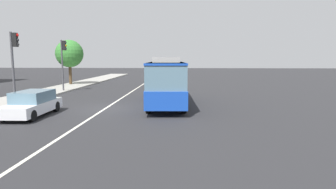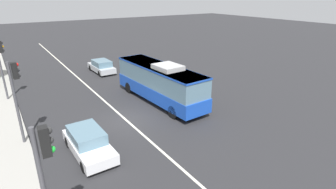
% 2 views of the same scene
% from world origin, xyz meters
% --- Properties ---
extents(ground_plane, '(160.00, 160.00, 0.00)m').
position_xyz_m(ground_plane, '(0.00, 0.00, 0.00)').
color(ground_plane, '#28282B').
extents(lane_centre_line, '(76.00, 0.16, 0.01)m').
position_xyz_m(lane_centre_line, '(0.00, 0.00, 0.01)').
color(lane_centre_line, silver).
rests_on(lane_centre_line, ground_plane).
extents(transit_bus, '(10.12, 3.05, 3.46)m').
position_xyz_m(transit_bus, '(1.83, -4.01, 1.81)').
color(transit_bus, '#1947B7').
rests_on(transit_bus, ground_plane).
extents(sedan_silver, '(4.54, 1.91, 1.46)m').
position_xyz_m(sedan_silver, '(13.21, -2.99, 0.72)').
color(sedan_silver, '#B7BABF').
rests_on(sedan_silver, ground_plane).
extents(sedan_white, '(4.54, 1.90, 1.46)m').
position_xyz_m(sedan_white, '(-2.78, 3.64, 0.72)').
color(sedan_white, white).
rests_on(sedan_white, ground_plane).
extents(traffic_light_near_corner, '(0.33, 0.62, 5.20)m').
position_xyz_m(traffic_light_near_corner, '(-8.73, 6.53, 3.56)').
color(traffic_light_near_corner, '#47474C').
rests_on(traffic_light_near_corner, ground_plane).
extents(traffic_light_mid_block, '(0.34, 0.62, 5.20)m').
position_xyz_m(traffic_light_mid_block, '(9.21, 6.81, 3.56)').
color(traffic_light_mid_block, '#47474C').
rests_on(traffic_light_mid_block, ground_plane).
extents(traffic_light_far_corner, '(0.35, 0.62, 5.20)m').
position_xyz_m(traffic_light_far_corner, '(0.46, 6.52, 3.56)').
color(traffic_light_far_corner, '#47474C').
rests_on(traffic_light_far_corner, ground_plane).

